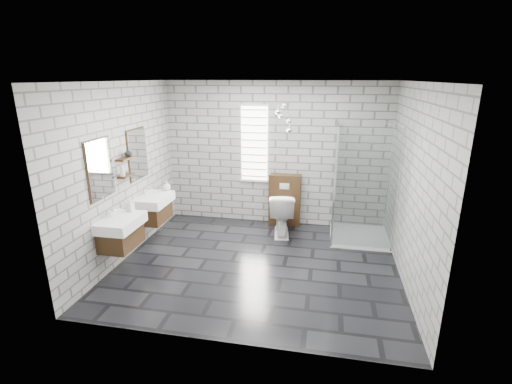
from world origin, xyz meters
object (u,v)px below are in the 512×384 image
(vanity_left, at_px, (118,224))
(shower_enclosure, at_px, (355,213))
(vanity_right, at_px, (152,201))
(cistern_panel, at_px, (285,200))
(toilet, at_px, (281,213))

(vanity_left, distance_m, shower_enclosure, 3.85)
(vanity_left, height_order, vanity_right, same)
(cistern_panel, height_order, toilet, cistern_panel)
(vanity_left, xyz_separation_m, vanity_right, (0.00, 1.05, 0.00))
(cistern_panel, bearing_deg, toilet, -90.00)
(toilet, bearing_deg, cistern_panel, -97.60)
(vanity_right, bearing_deg, vanity_left, -90.00)
(vanity_right, xyz_separation_m, cistern_panel, (2.12, 1.25, -0.26))
(cistern_panel, xyz_separation_m, toilet, (0.00, -0.47, -0.10))
(vanity_left, relative_size, toilet, 1.98)
(vanity_left, distance_m, vanity_right, 1.05)
(vanity_left, xyz_separation_m, cistern_panel, (2.12, 2.29, -0.26))
(vanity_left, bearing_deg, shower_enclosure, 27.53)
(vanity_right, height_order, shower_enclosure, shower_enclosure)
(vanity_right, bearing_deg, toilet, 20.24)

